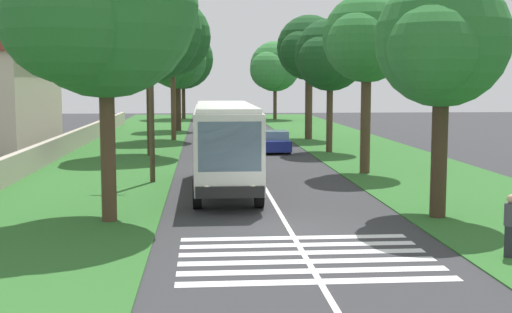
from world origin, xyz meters
TOP-DOWN VIEW (x-y plane):
  - ground at (0.00, 0.00)m, footprint 160.00×160.00m
  - grass_verge_left at (15.00, 8.20)m, footprint 120.00×8.00m
  - grass_verge_right at (15.00, -8.20)m, footprint 120.00×8.00m
  - centre_line at (15.00, 0.00)m, footprint 110.00×0.16m
  - coach_bus at (7.62, 1.80)m, footprint 11.16×2.62m
  - zebra_crossing at (-3.53, 0.00)m, footprint 4.95×6.80m
  - trailing_car_0 at (23.63, -2.07)m, footprint 4.30×1.78m
  - trailing_car_1 at (32.74, 2.07)m, footprint 4.30×1.78m
  - roadside_tree_left_0 at (1.43, 6.06)m, footprint 7.26×6.08m
  - roadside_tree_left_1 at (43.59, 5.29)m, footprint 6.78×5.56m
  - roadside_tree_left_2 at (33.18, 5.29)m, footprint 7.49×6.16m
  - roadside_tree_left_3 at (21.78, 6.23)m, footprint 8.01×6.60m
  - roadside_tree_left_4 at (63.95, 5.30)m, footprint 8.47×7.48m
  - roadside_tree_right_0 at (12.58, -5.37)m, footprint 5.34×4.46m
  - roadside_tree_right_1 at (1.43, -5.22)m, footprint 5.65×4.53m
  - roadside_tree_right_2 at (61.74, -5.90)m, footprint 7.47×6.28m
  - roadside_tree_right_3 at (23.06, -5.49)m, footprint 5.69×4.74m
  - roadside_tree_right_4 at (33.31, -5.68)m, footprint 6.54×5.21m
  - utility_pole at (10.28, 5.07)m, footprint 0.24×1.40m
  - roadside_wall at (20.00, 11.60)m, footprint 70.00×0.40m
  - pedestrian at (-4.10, -5.38)m, footprint 0.34×0.34m

SIDE VIEW (x-z plane):
  - ground at x=0.00m, z-range 0.00..0.00m
  - zebra_crossing at x=-3.53m, z-range 0.00..0.01m
  - centre_line at x=15.00m, z-range 0.00..0.01m
  - grass_verge_left at x=15.00m, z-range 0.00..0.04m
  - grass_verge_right at x=15.00m, z-range 0.00..0.04m
  - trailing_car_0 at x=23.63m, z-range -0.05..1.38m
  - trailing_car_1 at x=32.74m, z-range -0.05..1.38m
  - roadside_wall at x=20.00m, z-range 0.04..1.31m
  - pedestrian at x=-4.10m, z-range 0.06..1.75m
  - coach_bus at x=7.62m, z-range 0.28..4.01m
  - utility_pole at x=10.28m, z-range 0.19..9.01m
  - roadside_tree_right_1 at x=1.43m, z-range 1.76..10.06m
  - roadside_tree_right_3 at x=23.06m, z-range 1.90..10.66m
  - roadside_tree_right_2 at x=61.74m, z-range 1.57..11.14m
  - roadside_tree_left_1 at x=43.59m, z-range 1.83..11.27m
  - roadside_tree_right_0 at x=12.58m, z-range 2.17..11.22m
  - roadside_tree_left_0 at x=1.43m, z-range 1.91..12.07m
  - roadside_tree_right_4 at x=33.31m, z-range 2.21..12.17m
  - roadside_tree_left_4 at x=63.95m, z-range 1.73..12.92m
  - roadside_tree_left_3 at x=21.78m, z-range 2.12..13.28m
  - roadside_tree_left_2 at x=33.18m, z-range 2.42..13.61m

